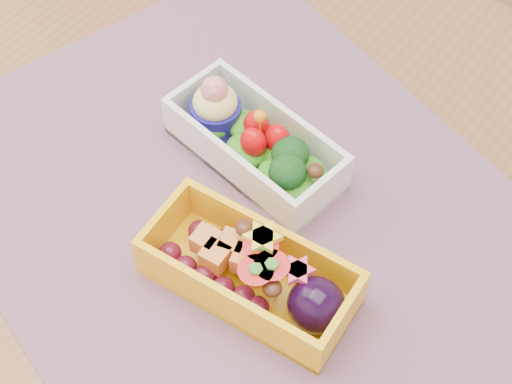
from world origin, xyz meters
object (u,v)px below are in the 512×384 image
Objects in this scene: placemat at (246,216)px; bento_white at (254,142)px; bento_yellow at (254,274)px; table at (281,296)px.

placemat is 0.07m from bento_white.
bento_white is 0.98× the size of bento_yellow.
bento_white reaches higher than bento_yellow.
bento_yellow is (0.01, -0.05, 0.13)m from table.
bento_white is at bearing 143.31° from table.
bento_yellow is at bearing -45.09° from bento_white.
table is 6.49× the size of bento_yellow.
placemat is 3.11× the size of bento_yellow.
table is 0.14m from bento_yellow.
table is 0.11m from placemat.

